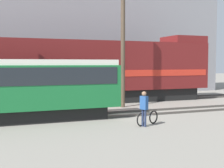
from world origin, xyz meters
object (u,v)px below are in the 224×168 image
freight_locomotive (80,71)px  streetcar (9,87)px  utility_pole_center (123,47)px  bicycle (148,118)px  person (144,105)px

freight_locomotive → streetcar: (-5.49, -6.25, -0.63)m
streetcar → utility_pole_center: utility_pole_center is taller
freight_locomotive → bicycle: (0.89, -9.44, -2.16)m
streetcar → utility_pole_center: bearing=21.9°
streetcar → person: bearing=-30.2°
utility_pole_center → person: bearing=-104.7°
person → utility_pole_center: size_ratio=0.20×
bicycle → person: bearing=-139.3°
streetcar → person: 7.01m
streetcar → freight_locomotive: bearing=48.7°
streetcar → utility_pole_center: (7.76, 3.12, 2.36)m
freight_locomotive → bicycle: size_ratio=14.28×
bicycle → utility_pole_center: size_ratio=0.18×
bicycle → freight_locomotive: bearing=95.4°
bicycle → utility_pole_center: bearing=77.7°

